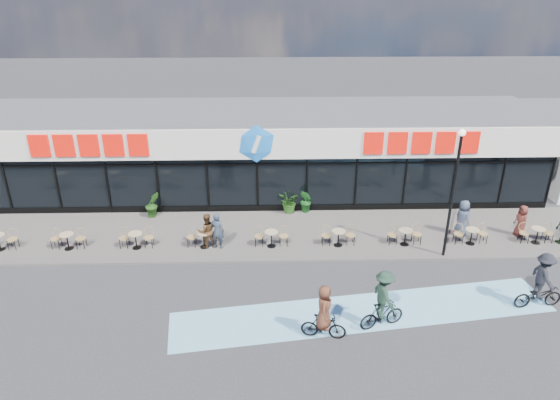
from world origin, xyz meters
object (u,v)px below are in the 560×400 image
potted_plant_left (153,204)px  cyclist_b (541,285)px  potted_plant_right (288,202)px  lamp_post (454,184)px  potted_plant_mid (306,201)px  patron_right (207,231)px  pedestrian_a (521,221)px  pedestrian_b (463,218)px  patron_left (217,231)px  cyclist_a (324,317)px

potted_plant_left → cyclist_b: size_ratio=0.59×
potted_plant_left → potted_plant_right: size_ratio=1.16×
lamp_post → potted_plant_mid: bearing=141.9°
patron_right → pedestrian_a: 14.45m
pedestrian_a → pedestrian_b: bearing=-102.9°
patron_left → cyclist_b: size_ratio=0.76×
pedestrian_b → potted_plant_left: bearing=57.9°
potted_plant_right → cyclist_a: cyclist_a is taller
potted_plant_left → cyclist_b: cyclist_b is taller
potted_plant_right → pedestrian_a: bearing=-14.5°
potted_plant_right → pedestrian_a: (10.69, -2.76, 0.19)m
potted_plant_right → lamp_post: bearing=-34.0°
patron_right → cyclist_b: (12.62, -4.60, 0.05)m
patron_right → cyclist_a: 7.63m
potted_plant_mid → cyclist_a: (-0.12, -9.58, 0.14)m
lamp_post → cyclist_a: 8.15m
lamp_post → potted_plant_mid: 7.69m
lamp_post → patron_right: size_ratio=3.50×
potted_plant_mid → patron_left: 5.48m
potted_plant_right → patron_left: patron_left is taller
pedestrian_a → cyclist_a: 12.01m
potted_plant_right → patron_right: bearing=-137.3°
pedestrian_a → cyclist_b: bearing=-29.0°
patron_left → cyclist_b: (12.14, -4.52, 0.02)m
potted_plant_left → potted_plant_mid: potted_plant_left is taller
potted_plant_right → pedestrian_b: 8.40m
patron_right → cyclist_b: 13.43m
patron_left → patron_right: 0.49m
potted_plant_left → cyclist_a: cyclist_a is taller
potted_plant_mid → cyclist_a: size_ratio=0.60×
patron_right → cyclist_a: bearing=109.4°
potted_plant_left → patron_right: (3.05, -3.18, 0.15)m
potted_plant_mid → patron_right: (-4.67, -3.45, 0.19)m
lamp_post → patron_right: (-10.33, 0.99, -2.52)m
patron_left → lamp_post: bearing=-172.8°
potted_plant_left → patron_left: size_ratio=0.78×
potted_plant_mid → cyclist_a: cyclist_a is taller
pedestrian_a → potted_plant_right: bearing=-114.6°
potted_plant_right → patron_left: bearing=-132.7°
patron_left → patron_right: bearing=2.2°
pedestrian_b → patron_left: bearing=71.6°
lamp_post → potted_plant_right: size_ratio=4.96×
patron_right → cyclist_a: (4.55, -6.13, -0.05)m
potted_plant_left → pedestrian_b: (14.77, -2.35, 0.21)m
potted_plant_left → patron_left: patron_left is taller
cyclist_a → cyclist_b: (8.07, 1.53, 0.10)m
potted_plant_right → cyclist_a: size_ratio=0.56×
pedestrian_b → cyclist_b: size_ratio=0.78×
pedestrian_a → pedestrian_b: 2.72m
pedestrian_a → pedestrian_b: (-2.71, 0.13, 0.11)m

